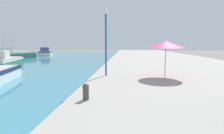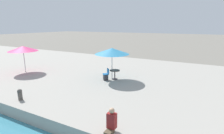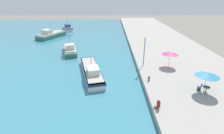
{
  "view_description": "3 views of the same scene",
  "coord_description": "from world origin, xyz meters",
  "px_view_note": "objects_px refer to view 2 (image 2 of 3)",
  "views": [
    {
      "loc": [
        2.32,
        8.2,
        2.87
      ],
      "look_at": [
        1.5,
        18.67,
        1.53
      ],
      "focal_mm": 28.0,
      "sensor_mm": 36.0,
      "label": 1
    },
    {
      "loc": [
        -5.01,
        5.74,
        4.94
      ],
      "look_at": [
        6.67,
        11.89,
        1.73
      ],
      "focal_mm": 28.0,
      "sensor_mm": 36.0,
      "label": 2
    },
    {
      "loc": [
        -4.1,
        -5.92,
        11.27
      ],
      "look_at": [
        -4.0,
        18.0,
        1.33
      ],
      "focal_mm": 28.0,
      "sensor_mm": 36.0,
      "label": 3
    }
  ],
  "objects_px": {
    "person_at_quay": "(111,122)",
    "mooring_bollard": "(20,94)",
    "cafe_table": "(115,73)",
    "cafe_umbrella_white": "(23,49)",
    "cafe_chair_left": "(106,76)",
    "cafe_umbrella_pink": "(112,51)"
  },
  "relations": [
    {
      "from": "cafe_umbrella_pink",
      "to": "cafe_table",
      "type": "height_order",
      "value": "cafe_umbrella_pink"
    },
    {
      "from": "cafe_umbrella_white",
      "to": "cafe_table",
      "type": "relative_size",
      "value": 3.16
    },
    {
      "from": "person_at_quay",
      "to": "cafe_table",
      "type": "bearing_deg",
      "value": 25.74
    },
    {
      "from": "cafe_chair_left",
      "to": "mooring_bollard",
      "type": "xyz_separation_m",
      "value": [
        -5.5,
        2.52,
        0.02
      ]
    },
    {
      "from": "cafe_umbrella_pink",
      "to": "cafe_table",
      "type": "distance_m",
      "value": 1.73
    },
    {
      "from": "cafe_umbrella_pink",
      "to": "mooring_bollard",
      "type": "bearing_deg",
      "value": 154.21
    },
    {
      "from": "cafe_umbrella_white",
      "to": "mooring_bollard",
      "type": "height_order",
      "value": "cafe_umbrella_white"
    },
    {
      "from": "mooring_bollard",
      "to": "cafe_umbrella_pink",
      "type": "bearing_deg",
      "value": -25.79
    },
    {
      "from": "cafe_table",
      "to": "person_at_quay",
      "type": "bearing_deg",
      "value": -154.26
    },
    {
      "from": "cafe_table",
      "to": "mooring_bollard",
      "type": "xyz_separation_m",
      "value": [
        -6.01,
        3.03,
        -0.18
      ]
    },
    {
      "from": "cafe_umbrella_pink",
      "to": "cafe_table",
      "type": "bearing_deg",
      "value": -57.14
    },
    {
      "from": "person_at_quay",
      "to": "mooring_bollard",
      "type": "distance_m",
      "value": 6.07
    },
    {
      "from": "cafe_umbrella_white",
      "to": "cafe_chair_left",
      "type": "relative_size",
      "value": 2.78
    },
    {
      "from": "cafe_table",
      "to": "cafe_chair_left",
      "type": "distance_m",
      "value": 0.75
    },
    {
      "from": "person_at_quay",
      "to": "mooring_bollard",
      "type": "relative_size",
      "value": 1.57
    },
    {
      "from": "person_at_quay",
      "to": "cafe_umbrella_white",
      "type": "bearing_deg",
      "value": 68.41
    },
    {
      "from": "cafe_umbrella_white",
      "to": "person_at_quay",
      "type": "relative_size",
      "value": 2.45
    },
    {
      "from": "cafe_umbrella_white",
      "to": "cafe_chair_left",
      "type": "bearing_deg",
      "value": -80.1
    },
    {
      "from": "cafe_umbrella_white",
      "to": "person_at_quay",
      "type": "height_order",
      "value": "cafe_umbrella_white"
    },
    {
      "from": "cafe_table",
      "to": "mooring_bollard",
      "type": "bearing_deg",
      "value": 153.23
    },
    {
      "from": "cafe_umbrella_pink",
      "to": "person_at_quay",
      "type": "bearing_deg",
      "value": -152.47
    },
    {
      "from": "cafe_umbrella_pink",
      "to": "mooring_bollard",
      "type": "relative_size",
      "value": 4.04
    }
  ]
}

